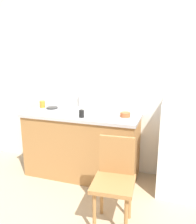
# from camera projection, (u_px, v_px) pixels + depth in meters

# --- Properties ---
(ground_plane) EXTENTS (8.00, 8.00, 0.00)m
(ground_plane) POSITION_uv_depth(u_px,v_px,m) (69.00, 201.00, 2.74)
(ground_plane) COLOR tan
(back_wall) EXTENTS (4.80, 0.10, 2.60)m
(back_wall) POSITION_uv_depth(u_px,v_px,m) (96.00, 81.00, 3.34)
(back_wall) COLOR silver
(back_wall) RESTS_ON ground_plane
(cabinet_base) EXTENTS (1.53, 0.60, 0.86)m
(cabinet_base) POSITION_uv_depth(u_px,v_px,m) (82.00, 146.00, 3.26)
(cabinet_base) COLOR #A87542
(cabinet_base) RESTS_ON ground_plane
(countertop) EXTENTS (1.57, 0.64, 0.04)m
(countertop) POSITION_uv_depth(u_px,v_px,m) (82.00, 115.00, 3.15)
(countertop) COLOR #B7B7BC
(countertop) RESTS_ON cabinet_base
(faucet) EXTENTS (0.02, 0.02, 0.23)m
(faucet) POSITION_uv_depth(u_px,v_px,m) (80.00, 101.00, 3.38)
(faucet) COLOR #B7B7BC
(faucet) RESTS_ON countertop
(refrigerator) EXTENTS (0.63, 0.59, 1.14)m
(refrigerator) POSITION_uv_depth(u_px,v_px,m) (186.00, 149.00, 2.82)
(refrigerator) COLOR white
(refrigerator) RESTS_ON ground_plane
(chair) EXTENTS (0.43, 0.43, 0.89)m
(chair) POSITION_uv_depth(u_px,v_px,m) (114.00, 178.00, 2.29)
(chair) COLOR #A87542
(chair) RESTS_ON ground_plane
(dish_tray) EXTENTS (0.28, 0.20, 0.05)m
(dish_tray) POSITION_uv_depth(u_px,v_px,m) (86.00, 111.00, 3.16)
(dish_tray) COLOR white
(dish_tray) RESTS_ON countertop
(terracotta_bowl) EXTENTS (0.13, 0.13, 0.06)m
(terracotta_bowl) POSITION_uv_depth(u_px,v_px,m) (125.00, 115.00, 2.96)
(terracotta_bowl) COLOR #B25B33
(terracotta_bowl) RESTS_ON countertop
(hotplate) EXTENTS (0.17, 0.17, 0.02)m
(hotplate) POSITION_uv_depth(u_px,v_px,m) (52.00, 108.00, 3.41)
(hotplate) COLOR #2D2D2D
(hotplate) RESTS_ON countertop
(cup_black) EXTENTS (0.07, 0.07, 0.10)m
(cup_black) POSITION_uv_depth(u_px,v_px,m) (82.00, 114.00, 2.93)
(cup_black) COLOR black
(cup_black) RESTS_ON countertop
(cup_orange) EXTENTS (0.08, 0.08, 0.10)m
(cup_orange) POSITION_uv_depth(u_px,v_px,m) (42.00, 104.00, 3.46)
(cup_orange) COLOR orange
(cup_orange) RESTS_ON countertop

